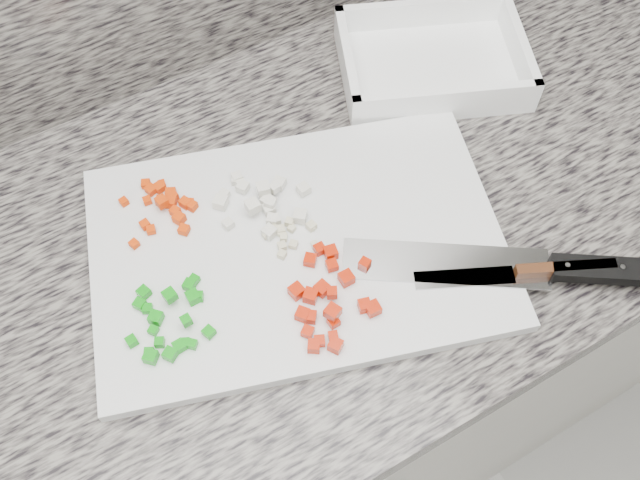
{
  "coord_description": "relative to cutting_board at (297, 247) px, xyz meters",
  "views": [
    {
      "loc": [
        -0.1,
        1.0,
        1.65
      ],
      "look_at": [
        0.12,
        1.37,
        0.94
      ],
      "focal_mm": 40.0,
      "sensor_mm": 36.0,
      "label": 1
    }
  ],
  "objects": [
    {
      "name": "red_pepper_pile",
      "position": [
        -0.01,
        -0.09,
        0.02
      ],
      "size": [
        0.12,
        0.13,
        0.03
      ],
      "color": "#B71A02",
      "rests_on": "cutting_board"
    },
    {
      "name": "garlic_pile",
      "position": [
        -0.0,
        0.01,
        0.01
      ],
      "size": [
        0.06,
        0.05,
        0.01
      ],
      "color": "beige",
      "rests_on": "cutting_board"
    },
    {
      "name": "tray",
      "position": [
        0.31,
        0.16,
        0.01
      ],
      "size": [
        0.31,
        0.27,
        0.05
      ],
      "rotation": [
        0.0,
        0.0,
        -0.41
      ],
      "color": "white",
      "rests_on": "countertop"
    },
    {
      "name": "carrot_pile",
      "position": [
        -0.11,
        0.13,
        0.01
      ],
      "size": [
        0.1,
        0.1,
        0.02
      ],
      "color": "red",
      "rests_on": "cutting_board"
    },
    {
      "name": "green_pepper_pile",
      "position": [
        -0.17,
        -0.02,
        0.02
      ],
      "size": [
        0.1,
        0.1,
        0.02
      ],
      "color": "#0C8C0E",
      "rests_on": "cutting_board"
    },
    {
      "name": "cutting_board",
      "position": [
        0.0,
        0.0,
        0.0
      ],
      "size": [
        0.57,
        0.46,
        0.02
      ],
      "primitive_type": "cube",
      "rotation": [
        0.0,
        0.0,
        -0.31
      ],
      "color": "silver",
      "rests_on": "countertop"
    },
    {
      "name": "chef_knife",
      "position": [
        0.25,
        -0.19,
        0.01
      ],
      "size": [
        0.35,
        0.26,
        0.02
      ],
      "rotation": [
        0.0,
        0.0,
        -0.59
      ],
      "color": "#B9BAC0",
      "rests_on": "cutting_board"
    },
    {
      "name": "countertop",
      "position": [
        -0.1,
        0.05,
        -0.03
      ],
      "size": [
        3.96,
        0.64,
        0.04
      ],
      "primitive_type": "cube",
      "color": "slate",
      "rests_on": "cabinet"
    },
    {
      "name": "onion_pile",
      "position": [
        -0.01,
        0.07,
        0.02
      ],
      "size": [
        0.12,
        0.11,
        0.03
      ],
      "color": "silver",
      "rests_on": "cutting_board"
    },
    {
      "name": "cabinet",
      "position": [
        -0.1,
        0.05,
        -0.48
      ],
      "size": [
        3.92,
        0.62,
        0.86
      ],
      "primitive_type": "cube",
      "color": "white",
      "rests_on": "ground"
    },
    {
      "name": "paring_knife",
      "position": [
        0.22,
        -0.18,
        0.01
      ],
      "size": [
        0.22,
        0.12,
        0.02
      ],
      "rotation": [
        0.0,
        0.0,
        -0.46
      ],
      "color": "#B9BAC0",
      "rests_on": "cutting_board"
    }
  ]
}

